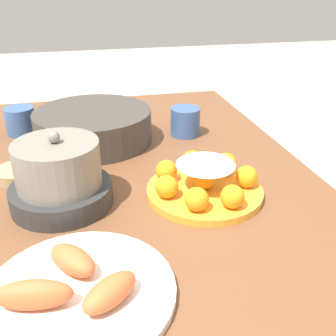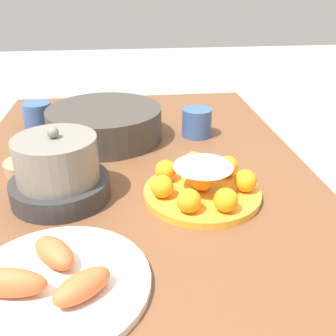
{
  "view_description": "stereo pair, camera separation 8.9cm",
  "coord_description": "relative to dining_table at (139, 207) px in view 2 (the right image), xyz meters",
  "views": [
    {
      "loc": [
        -0.84,
        0.11,
        1.19
      ],
      "look_at": [
        -0.07,
        -0.07,
        0.79
      ],
      "focal_mm": 42.0,
      "sensor_mm": 36.0,
      "label": 1
    },
    {
      "loc": [
        -0.86,
        0.02,
        1.19
      ],
      "look_at": [
        -0.07,
        -0.07,
        0.79
      ],
      "focal_mm": 42.0,
      "sensor_mm": 36.0,
      "label": 2
    }
  ],
  "objects": [
    {
      "name": "dining_table",
      "position": [
        0.0,
        0.0,
        0.0
      ],
      "size": [
        1.31,
        0.86,
        0.75
      ],
      "color": "brown",
      "rests_on": "ground_plane"
    },
    {
      "name": "cake_plate",
      "position": [
        -0.13,
        -0.13,
        0.13
      ],
      "size": [
        0.25,
        0.25,
        0.08
      ],
      "color": "gold",
      "rests_on": "dining_table"
    },
    {
      "name": "serving_bowl",
      "position": [
        0.23,
        0.08,
        0.15
      ],
      "size": [
        0.33,
        0.33,
        0.09
      ],
      "color": "#3D3833",
      "rests_on": "dining_table"
    },
    {
      "name": "sauce_bowl",
      "position": [
        0.04,
        0.27,
        0.12
      ],
      "size": [
        0.11,
        0.11,
        0.03
      ],
      "color": "tan",
      "rests_on": "dining_table"
    },
    {
      "name": "seafood_platter",
      "position": [
        -0.38,
        0.15,
        0.12
      ],
      "size": [
        0.29,
        0.29,
        0.06
      ],
      "color": "silver",
      "rests_on": "dining_table"
    },
    {
      "name": "cup_near",
      "position": [
        0.22,
        -0.19,
        0.14
      ],
      "size": [
        0.09,
        0.09,
        0.08
      ],
      "color": "#38568E",
      "rests_on": "dining_table"
    },
    {
      "name": "cup_far",
      "position": [
        0.34,
        0.29,
        0.14
      ],
      "size": [
        0.09,
        0.09,
        0.08
      ],
      "color": "#38568E",
      "rests_on": "dining_table"
    },
    {
      "name": "warming_pot",
      "position": [
        -0.1,
        0.17,
        0.17
      ],
      "size": [
        0.21,
        0.21,
        0.16
      ],
      "color": "#2D2D2D",
      "rests_on": "dining_table"
    }
  ]
}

